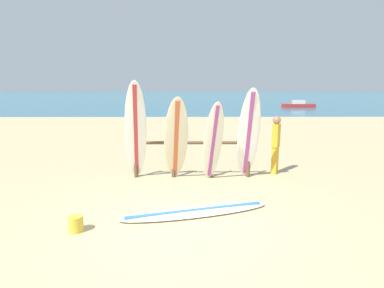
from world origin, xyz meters
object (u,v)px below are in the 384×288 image
Objects in this scene: surfboard_leaning_far_left at (136,131)px; sand_bucket at (76,224)px; surfboard_leaning_center_left at (213,142)px; surfboard_lying_on_sand at (196,212)px; surfboard_leaning_center at (249,135)px; beachgoer_standing at (276,142)px; small_boat_offshore at (298,105)px; surfboard_rack at (192,152)px; surfboard_leaning_left at (176,139)px.

surfboard_leaning_far_left is 3.03m from sand_bucket.
surfboard_lying_on_sand is (-0.44, -1.90, -0.96)m from surfboard_leaning_center_left.
surfboard_lying_on_sand is (-1.32, -2.07, -1.11)m from surfboard_leaning_center.
beachgoer_standing is 0.48× the size of small_boat_offshore.
surfboard_rack is 1.04× the size of surfboard_lying_on_sand.
surfboard_leaning_center_left reaches higher than surfboard_lying_on_sand.
surfboard_leaning_far_left is 0.86× the size of surfboard_lying_on_sand.
surfboard_leaning_left is 0.92× the size of surfboard_leaning_center.
surfboard_leaning_left reaches higher than sand_bucket.
sand_bucket is at bearing -132.44° from surfboard_leaning_center_left.
surfboard_leaning_far_left reaches higher than surfboard_leaning_center.
sand_bucket is at bearing -139.48° from surfboard_leaning_center.
surfboard_leaning_left is 1.76m from surfboard_leaning_center.
surfboard_leaning_left is 3.21m from sand_bucket.
surfboard_rack reaches higher than surfboard_lying_on_sand.
beachgoer_standing is at bearing 8.28° from surfboard_rack.
surfboard_rack is 2.43m from surfboard_lying_on_sand.
beachgoer_standing is (2.15, 2.66, 0.81)m from surfboard_lying_on_sand.
small_boat_offshore is (10.89, 26.77, 0.22)m from surfboard_lying_on_sand.
surfboard_lying_on_sand is at bearing 20.25° from sand_bucket.
surfboard_rack is 0.92× the size of small_boat_offshore.
surfboard_leaning_center reaches higher than surfboard_leaning_center_left.
small_boat_offshore is at bearing 67.21° from surfboard_leaning_center_left.
sand_bucket is (-2.39, -2.62, -0.86)m from surfboard_leaning_center_left.
surfboard_rack is at bearing 168.71° from surfboard_leaning_center.
beachgoer_standing is (1.71, 0.77, -0.15)m from surfboard_leaning_center_left.
beachgoer_standing is at bearing 15.26° from surfboard_leaning_left.
surfboard_lying_on_sand is 0.89× the size of small_boat_offshore.
surfboard_leaning_left is (-0.39, -0.38, 0.39)m from surfboard_rack.
small_boat_offshore is at bearing 68.81° from surfboard_leaning_center.
surfboard_rack reaches higher than small_boat_offshore.
small_boat_offshore is at bearing 67.86° from surfboard_lying_on_sand.
surfboard_rack is 1.50× the size of surfboard_leaning_center_left.
surfboard_rack is 2.23m from beachgoer_standing.
surfboard_leaning_left is at bearing -5.24° from surfboard_leaning_far_left.
surfboard_leaning_center_left is 2.17m from surfboard_lying_on_sand.
sand_bucket is (-1.95, -0.72, 0.09)m from surfboard_lying_on_sand.
surfboard_leaning_far_left reaches higher than surfboard_lying_on_sand.
surfboard_leaning_far_left is 1.24× the size of surfboard_leaning_center_left.
beachgoer_standing is at bearing 51.11° from surfboard_lying_on_sand.
beachgoer_standing is at bearing 35.42° from surfboard_leaning_center.
surfboard_rack is 26.77m from small_boat_offshore.
surfboard_lying_on_sand is 28.90m from small_boat_offshore.
surfboard_leaning_center is at bearing 3.68° from surfboard_leaning_left.
surfboard_leaning_center is at bearing -111.19° from small_boat_offshore.
beachgoer_standing is 25.65m from small_boat_offshore.
surfboard_leaning_center_left reaches higher than surfboard_rack.
surfboard_leaning_left reaches higher than surfboard_lying_on_sand.
surfboard_leaning_left is 2.25m from surfboard_lying_on_sand.
beachgoer_standing is at bearing 39.55° from sand_bucket.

